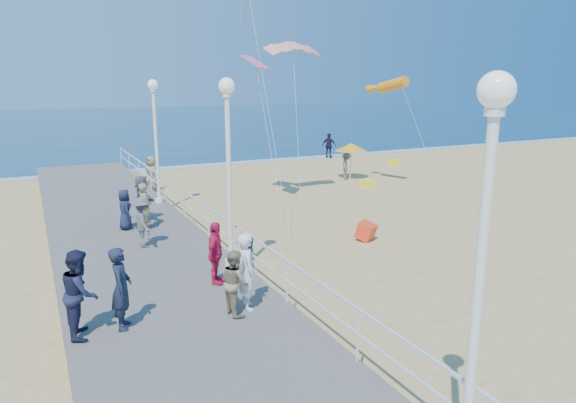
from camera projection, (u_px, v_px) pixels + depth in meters
name	position (u px, v px, depth m)	size (l,w,h in m)	color
ground	(381.00, 252.00, 17.32)	(160.00, 160.00, 0.00)	tan
ocean	(107.00, 122.00, 73.86)	(160.00, 90.00, 0.05)	#0D2F4F
surf_line	(199.00, 166.00, 35.15)	(160.00, 1.20, 0.04)	silver
boardwalk	(157.00, 285.00, 13.99)	(5.00, 44.00, 0.40)	slate
railing	(240.00, 236.00, 14.82)	(0.05, 42.00, 0.55)	white
lamp_post_near	(483.00, 242.00, 6.32)	(0.44, 0.44, 5.32)	white
lamp_post_mid	(228.00, 154.00, 14.15)	(0.44, 0.44, 5.32)	white
lamp_post_far	(155.00, 129.00, 21.98)	(0.44, 0.44, 5.32)	white
woman_holding_toddler	(247.00, 271.00, 11.90)	(0.66, 0.44, 1.82)	white
toddler_held	(250.00, 254.00, 12.01)	(0.41, 0.32, 0.84)	#2D61AB
spectator_0	(121.00, 288.00, 10.94)	(0.66, 0.43, 1.82)	#161E32
spectator_1	(235.00, 282.00, 11.65)	(0.74, 0.57, 1.51)	gray
spectator_2	(143.00, 222.00, 16.42)	(1.06, 0.61, 1.65)	#515155
spectator_3	(215.00, 253.00, 13.38)	(0.98, 0.41, 1.68)	#CF1949
spectator_4	(125.00, 210.00, 18.42)	(0.72, 0.47, 1.47)	#1A1E39
spectator_5	(142.00, 199.00, 19.45)	(1.65, 0.52, 1.78)	slate
spectator_6	(145.00, 206.00, 18.43)	(0.62, 0.40, 1.69)	#7D7D56
spectator_7	(80.00, 293.00, 10.63)	(0.90, 0.71, 1.86)	#1B1D3B
beach_walker_a	(346.00, 166.00, 30.02)	(1.03, 0.59, 1.60)	#5C5C62
beach_walker_b	(329.00, 146.00, 38.72)	(1.10, 0.46, 1.88)	#191733
beach_walker_c	(152.00, 174.00, 26.85)	(0.90, 0.59, 1.85)	#847E5B
box_kite	(366.00, 233.00, 18.49)	(0.55, 0.55, 0.60)	red
beach_umbrella	(351.00, 147.00, 29.96)	(1.90, 1.90, 2.14)	white
beach_chair_left	(368.00, 184.00, 28.01)	(0.55, 0.55, 0.40)	#FFFD1A
beach_chair_right	(394.00, 163.00, 35.35)	(0.55, 0.55, 0.40)	#F6FF1A
kite_parafoil	(293.00, 46.00, 23.14)	(2.68, 0.90, 0.30)	red
kite_windsock	(393.00, 85.00, 26.66)	(0.56, 0.56, 2.85)	orange
kite_diamond_pink	(255.00, 62.00, 23.49)	(1.22, 1.22, 0.02)	#EA5698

